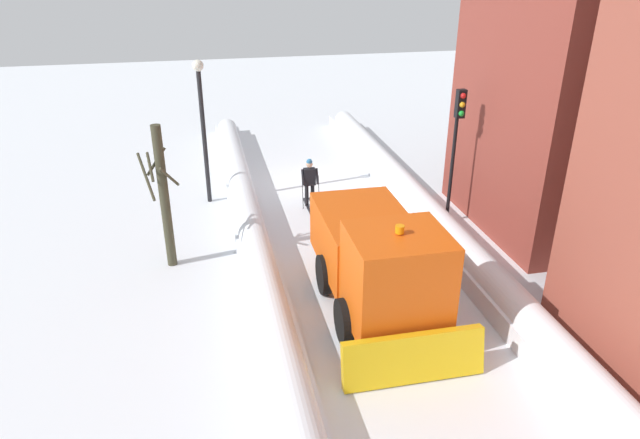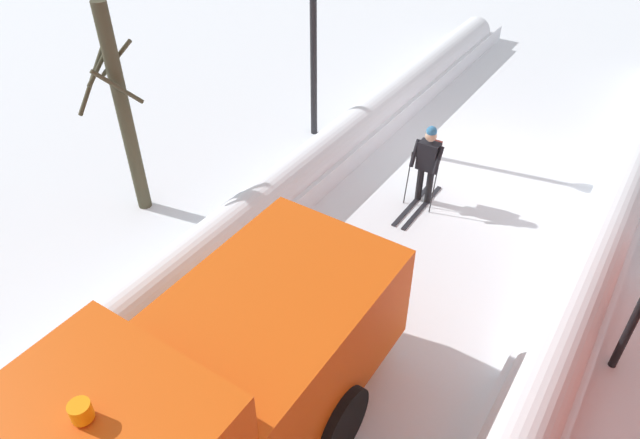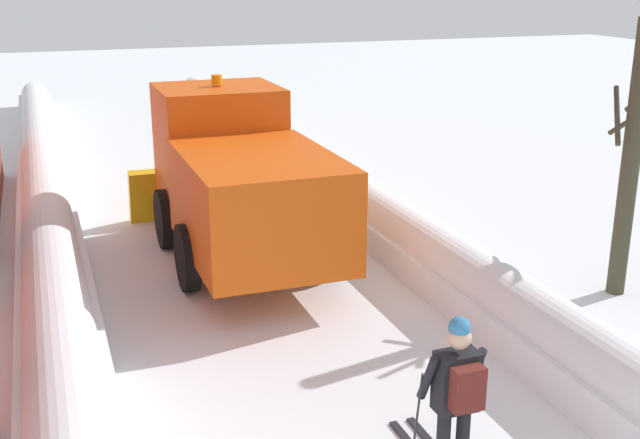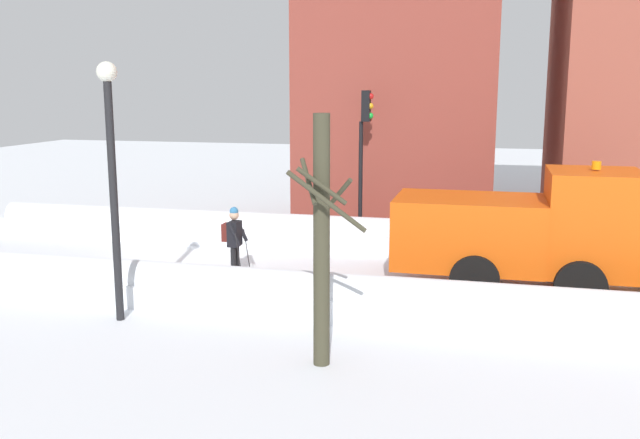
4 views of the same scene
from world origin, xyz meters
name	(u,v)px [view 3 (image 3 of 4)]	position (x,y,z in m)	size (l,w,h in m)	color
ground_plane	(217,242)	(0.00, 10.00, 0.00)	(80.00, 80.00, 0.00)	white
snowbank_left	(50,238)	(-2.99, 10.00, 0.44)	(1.10, 36.00, 1.02)	white
snowbank_right	(362,207)	(2.99, 10.00, 0.40)	(1.10, 36.00, 0.95)	white
plow_truck	(238,179)	(0.21, 9.01, 1.48)	(3.20, 5.98, 3.12)	#DB510F
skier	(456,393)	(0.59, 2.01, 1.00)	(0.62, 1.80, 1.81)	black
bare_tree_near	(632,157)	(5.49, 5.44, 2.22)	(1.11, 1.24, 4.30)	#3C3A29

